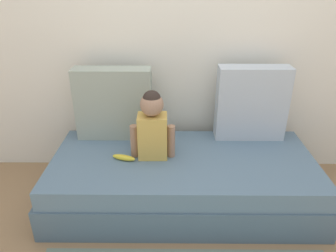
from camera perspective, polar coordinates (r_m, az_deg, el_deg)
ground_plane at (r=2.48m, az=2.54°, el=-13.03°), size 12.00×12.00×0.00m
back_wall at (r=2.53m, az=2.64°, el=15.81°), size 5.11×0.10×2.23m
couch at (r=2.37m, az=2.63°, el=-9.59°), size 1.91×0.86×0.37m
throw_pillow_left at (r=2.48m, az=-9.66°, el=3.95°), size 0.58×0.16×0.55m
throw_pillow_right at (r=2.51m, az=14.68°, el=3.96°), size 0.53×0.16×0.57m
toddler at (r=2.18m, az=-2.82°, el=0.10°), size 0.31×0.16×0.49m
banana at (r=2.25m, az=-7.91°, el=-5.61°), size 0.18×0.09×0.04m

